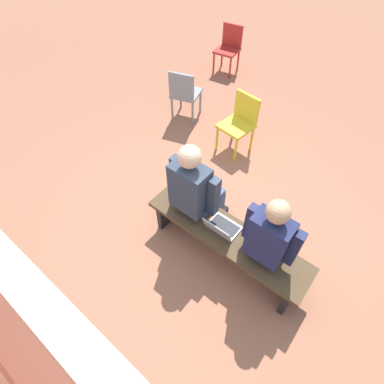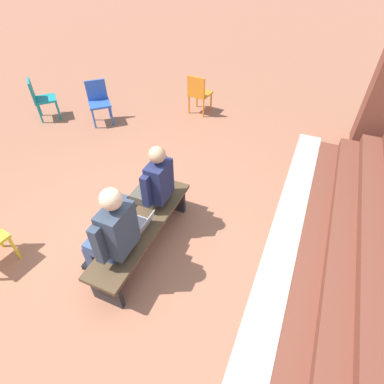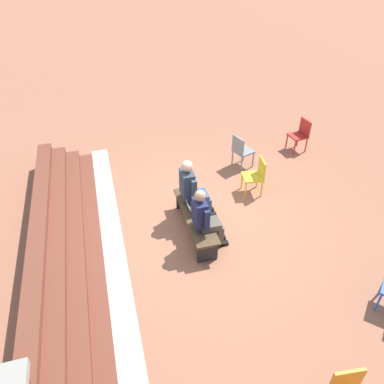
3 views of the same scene
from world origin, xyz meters
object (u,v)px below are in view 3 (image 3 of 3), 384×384
object	(u,v)px
plastic_chair_far_right	(241,150)
plastic_chair_foreground	(256,174)
person_adult	(193,188)
person_student	(205,217)
bench	(195,218)
laptop	(194,210)
plastic_chair_by_pillar	(301,133)

from	to	relation	value
plastic_chair_far_right	plastic_chair_foreground	bearing A→B (deg)	176.32
person_adult	plastic_chair_foreground	distance (m)	1.66
person_student	plastic_chair_far_right	distance (m)	2.94
bench	person_adult	bearing A→B (deg)	-8.70
person_adult	plastic_chair_far_right	xyz separation A→B (m)	(1.55, -1.65, -0.25)
person_adult	bench	bearing A→B (deg)	171.30
plastic_chair_foreground	plastic_chair_far_right	size ratio (longest dim) A/B	1.00
laptop	plastic_chair_foreground	xyz separation A→B (m)	(0.85, -1.66, -0.02)
plastic_chair_foreground	laptop	bearing A→B (deg)	117.16
plastic_chair_by_pillar	person_student	bearing A→B (deg)	129.09
person_adult	plastic_chair_foreground	world-z (taller)	person_adult
bench	person_adult	world-z (taller)	person_adult
person_adult	laptop	distance (m)	0.46
person_student	plastic_chair_foreground	xyz separation A→B (m)	(1.33, -1.58, -0.22)
plastic_chair_foreground	plastic_chair_far_right	distance (m)	1.09
person_student	laptop	size ratio (longest dim) A/B	4.07
person_student	person_adult	distance (m)	0.87
laptop	plastic_chair_far_right	size ratio (longest dim) A/B	0.38
laptop	plastic_chair_far_right	xyz separation A→B (m)	(1.94, -1.73, -0.02)
bench	plastic_chair_far_right	distance (m)	2.64
plastic_chair_foreground	bench	bearing A→B (deg)	119.03
person_student	plastic_chair_far_right	size ratio (longest dim) A/B	1.55
person_student	laptop	xyz separation A→B (m)	(0.48, 0.08, -0.20)
plastic_chair_by_pillar	plastic_chair_far_right	distance (m)	1.84
person_student	person_adult	size ratio (longest dim) A/B	0.95
person_student	plastic_chair_by_pillar	bearing A→B (deg)	-50.91
plastic_chair_by_pillar	person_adult	bearing A→B (deg)	119.27
person_student	person_adult	world-z (taller)	person_adult
person_adult	plastic_chair_by_pillar	bearing A→B (deg)	-60.73
plastic_chair_foreground	person_student	bearing A→B (deg)	130.16
plastic_chair_by_pillar	plastic_chair_far_right	xyz separation A→B (m)	(-0.38, 1.80, 0.00)
plastic_chair_foreground	plastic_chair_by_pillar	size ratio (longest dim) A/B	1.00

